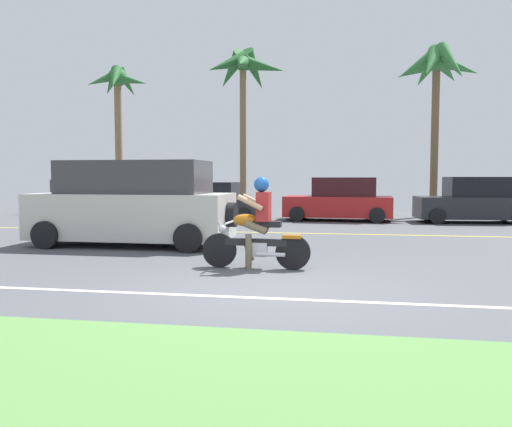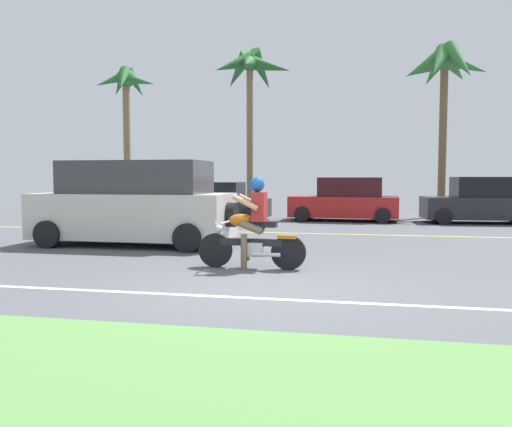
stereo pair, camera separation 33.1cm
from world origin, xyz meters
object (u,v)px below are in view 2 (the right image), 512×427
at_px(parked_car_0, 99,199).
at_px(palm_tree_2, 443,72).
at_px(palm_tree_0, 250,74).
at_px(parked_car_3, 482,202).
at_px(motorcyclist_distant, 115,211).
at_px(parked_car_1, 217,203).
at_px(palm_tree_1, 126,94).
at_px(suv_nearby, 135,204).
at_px(motorcyclist, 252,230).
at_px(parked_car_2, 346,201).

distance_m(parked_car_0, palm_tree_2, 15.19).
bearing_deg(palm_tree_0, parked_car_3, -17.63).
bearing_deg(motorcyclist_distant, palm_tree_2, 33.48).
height_order(parked_car_1, palm_tree_2, palm_tree_2).
bearing_deg(palm_tree_1, suv_nearby, -63.98).
relative_size(motorcyclist, palm_tree_1, 0.28).
height_order(parked_car_3, palm_tree_1, palm_tree_1).
distance_m(suv_nearby, parked_car_3, 12.46).
relative_size(parked_car_2, palm_tree_2, 0.58).
height_order(palm_tree_0, palm_tree_2, palm_tree_0).
distance_m(parked_car_0, parked_car_1, 5.69).
xyz_separation_m(parked_car_2, palm_tree_2, (3.78, 2.82, 5.15)).
xyz_separation_m(motorcyclist, parked_car_1, (-3.39, 9.73, -0.02)).
relative_size(suv_nearby, palm_tree_2, 0.70).
height_order(motorcyclist, parked_car_2, motorcyclist).
height_order(parked_car_2, palm_tree_0, palm_tree_0).
height_order(parked_car_0, parked_car_1, parked_car_0).
bearing_deg(suv_nearby, parked_car_2, 58.98).
bearing_deg(suv_nearby, palm_tree_1, 116.02).
bearing_deg(parked_car_0, parked_car_1, -13.08).
bearing_deg(suv_nearby, motorcyclist_distant, 122.80).
bearing_deg(parked_car_0, palm_tree_0, 22.12).
height_order(parked_car_3, palm_tree_0, palm_tree_0).
height_order(motorcyclist, parked_car_1, motorcyclist).
height_order(parked_car_1, parked_car_3, parked_car_3).
relative_size(parked_car_2, palm_tree_1, 0.58).
height_order(suv_nearby, parked_car_0, suv_nearby).
bearing_deg(parked_car_1, palm_tree_2, 23.79).
bearing_deg(parked_car_1, palm_tree_1, 140.47).
bearing_deg(parked_car_1, motorcyclist_distant, -124.75).
xyz_separation_m(palm_tree_1, palm_tree_2, (14.44, -1.13, 0.23)).
bearing_deg(parked_car_2, palm_tree_1, 159.64).
height_order(parked_car_0, parked_car_3, parked_car_3).
bearing_deg(parked_car_0, motorcyclist, -50.98).
xyz_separation_m(motorcyclist, palm_tree_1, (-9.31, 14.62, 4.98)).
bearing_deg(motorcyclist_distant, parked_car_1, 55.25).
relative_size(suv_nearby, parked_car_0, 1.16).
relative_size(suv_nearby, parked_car_3, 1.24).
bearing_deg(motorcyclist_distant, palm_tree_1, 112.81).
bearing_deg(parked_car_0, suv_nearby, -56.88).
xyz_separation_m(parked_car_3, palm_tree_2, (-1.00, 2.90, 5.15)).
xyz_separation_m(suv_nearby, palm_tree_1, (-5.85, 11.98, 4.69)).
bearing_deg(parked_car_3, suv_nearby, -140.39).
bearing_deg(palm_tree_2, parked_car_2, -143.22).
bearing_deg(parked_car_1, motorcyclist, -70.81).
height_order(motorcyclist, parked_car_0, motorcyclist).
distance_m(parked_car_0, palm_tree_1, 6.14).
distance_m(parked_car_1, palm_tree_2, 10.68).
relative_size(motorcyclist, palm_tree_2, 0.28).
distance_m(suv_nearby, palm_tree_0, 11.99).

